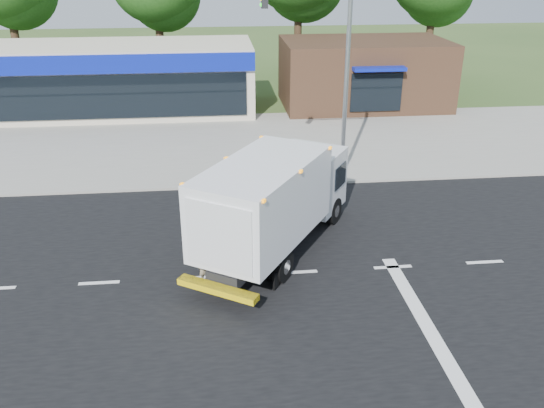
% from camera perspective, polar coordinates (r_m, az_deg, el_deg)
% --- Properties ---
extents(ground, '(120.00, 120.00, 0.00)m').
position_cam_1_polar(ground, '(17.87, 2.59, -6.80)').
color(ground, '#385123').
rests_on(ground, ground).
extents(road_asphalt, '(60.00, 14.00, 0.02)m').
position_cam_1_polar(road_asphalt, '(17.87, 2.59, -6.79)').
color(road_asphalt, black).
rests_on(road_asphalt, ground).
extents(sidewalk, '(60.00, 2.40, 0.12)m').
position_cam_1_polar(sidewalk, '(25.18, -0.10, 2.90)').
color(sidewalk, gray).
rests_on(sidewalk, ground).
extents(parking_apron, '(60.00, 9.00, 0.02)m').
position_cam_1_polar(parking_apron, '(30.65, -1.21, 6.73)').
color(parking_apron, gray).
rests_on(parking_apron, ground).
extents(lane_markings, '(55.20, 7.00, 0.01)m').
position_cam_1_polar(lane_markings, '(16.98, 7.82, -8.79)').
color(lane_markings, silver).
rests_on(lane_markings, road_asphalt).
extents(ems_box_truck, '(5.99, 7.62, 3.35)m').
position_cam_1_polar(ems_box_truck, '(18.20, 0.25, 0.66)').
color(ems_box_truck, black).
rests_on(ems_box_truck, ground).
extents(emergency_worker, '(0.83, 0.80, 2.02)m').
position_cam_1_polar(emergency_worker, '(16.97, -6.46, -4.90)').
color(emergency_worker, tan).
rests_on(emergency_worker, ground).
extents(retail_strip_mall, '(18.00, 6.20, 4.00)m').
position_cam_1_polar(retail_strip_mall, '(36.41, -16.64, 11.81)').
color(retail_strip_mall, beige).
rests_on(retail_strip_mall, ground).
extents(brown_storefront, '(10.00, 6.70, 4.00)m').
position_cam_1_polar(brown_storefront, '(37.06, 9.08, 12.68)').
color(brown_storefront, '#382316').
rests_on(brown_storefront, ground).
extents(traffic_signal_pole, '(3.51, 0.25, 8.00)m').
position_cam_1_polar(traffic_signal_pole, '(23.62, 5.90, 13.63)').
color(traffic_signal_pole, gray).
rests_on(traffic_signal_pole, ground).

